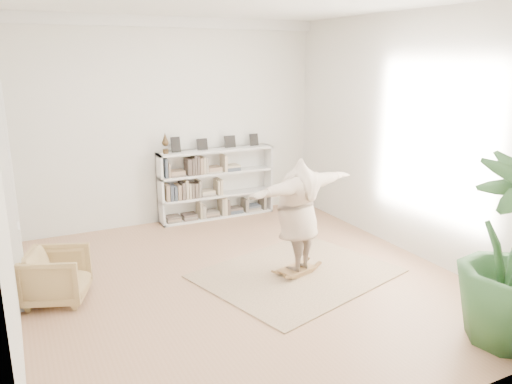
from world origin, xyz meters
TOP-DOWN VIEW (x-y plane):
  - floor at (0.00, 0.00)m, footprint 6.00×6.00m
  - room_shell at (0.00, 2.94)m, footprint 6.00×6.00m
  - doors at (-2.70, 1.30)m, footprint 0.09×1.78m
  - bookshelf at (0.74, 2.82)m, footprint 2.20×0.35m
  - armchair at (-2.30, 0.54)m, footprint 0.92×0.91m
  - rug at (0.75, -0.12)m, footprint 2.95×2.60m
  - rocker_board at (0.75, -0.12)m, footprint 0.57×0.43m
  - person at (0.75, -0.12)m, footprint 1.99×1.02m

SIDE VIEW (x-z plane):
  - floor at x=0.00m, z-range 0.00..0.00m
  - rug at x=0.75m, z-range 0.00..0.02m
  - rocker_board at x=0.75m, z-range 0.01..0.12m
  - armchair at x=-2.30m, z-range 0.00..0.65m
  - bookshelf at x=0.74m, z-range -0.18..1.46m
  - person at x=0.75m, z-range 0.13..1.69m
  - doors at x=-2.70m, z-range -0.06..2.86m
  - room_shell at x=0.00m, z-range 0.51..6.51m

